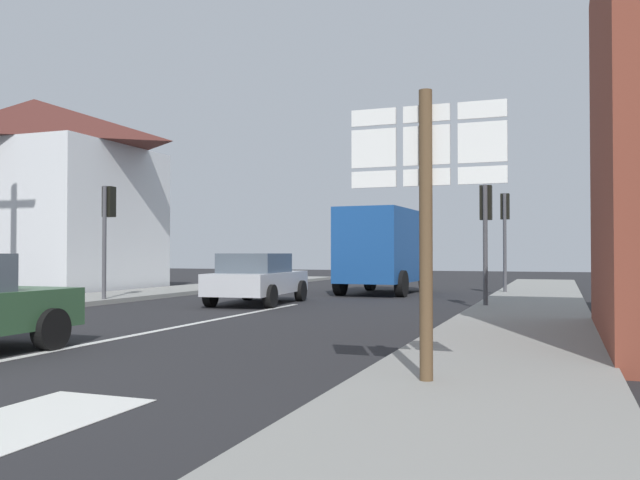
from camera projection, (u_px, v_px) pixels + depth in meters
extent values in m
plane|color=#232326|center=(266.00, 310.00, 17.02)|extent=(80.00, 80.00, 0.00)
cube|color=gray|center=(521.00, 325.00, 12.93)|extent=(2.76, 44.00, 0.14)
cube|color=gray|center=(12.00, 306.00, 17.36)|extent=(2.76, 44.00, 0.14)
cube|color=silver|center=(183.00, 326.00, 13.27)|extent=(0.16, 12.00, 0.01)
cube|color=silver|center=(25.00, 421.00, 5.74)|extent=(1.20, 2.20, 0.01)
cube|color=silver|center=(33.00, 220.00, 26.02)|extent=(8.68, 6.08, 5.55)
pyramid|color=#4C231E|center=(34.00, 125.00, 26.09)|extent=(9.11, 6.39, 2.06)
cube|color=silver|center=(94.00, 278.00, 29.38)|extent=(5.21, 1.20, 0.70)
cylinder|color=black|center=(51.00, 329.00, 9.98)|extent=(0.22, 0.64, 0.64)
cube|color=#B7BABF|center=(258.00, 283.00, 19.14)|extent=(2.06, 4.32, 0.60)
cube|color=#47515B|center=(255.00, 263.00, 18.91)|extent=(1.70, 2.21, 0.55)
cylinder|color=black|center=(248.00, 290.00, 20.67)|extent=(0.27, 0.65, 0.64)
cylinder|color=black|center=(301.00, 291.00, 20.20)|extent=(0.27, 0.65, 0.64)
cylinder|color=black|center=(211.00, 295.00, 18.07)|extent=(0.27, 0.65, 0.64)
cylinder|color=black|center=(270.00, 296.00, 17.60)|extent=(0.27, 0.65, 0.64)
cube|color=#19478C|center=(378.00, 246.00, 23.44)|extent=(2.34, 3.78, 2.60)
cube|color=#19478C|center=(397.00, 254.00, 25.74)|extent=(2.14, 1.38, 2.00)
cube|color=#47515B|center=(398.00, 234.00, 25.81)|extent=(1.76, 0.17, 0.70)
cylinder|color=black|center=(370.00, 279.00, 26.09)|extent=(0.31, 0.91, 0.90)
cylinder|color=black|center=(425.00, 280.00, 25.26)|extent=(0.31, 0.91, 0.90)
cylinder|color=black|center=(340.00, 283.00, 22.95)|extent=(0.31, 0.91, 0.90)
cylinder|color=black|center=(401.00, 284.00, 22.11)|extent=(0.31, 0.91, 0.90)
cylinder|color=brown|center=(426.00, 241.00, 6.91)|extent=(0.14, 0.14, 3.20)
cube|color=white|center=(374.00, 117.00, 7.19)|extent=(0.50, 0.03, 0.18)
cube|color=black|center=(374.00, 118.00, 7.21)|extent=(0.43, 0.01, 0.13)
cube|color=white|center=(374.00, 148.00, 7.18)|extent=(0.50, 0.03, 0.42)
cube|color=black|center=(374.00, 149.00, 7.20)|extent=(0.43, 0.01, 0.32)
cube|color=white|center=(374.00, 179.00, 7.17)|extent=(0.50, 0.03, 0.18)
cube|color=black|center=(374.00, 180.00, 7.19)|extent=(0.43, 0.01, 0.13)
cube|color=white|center=(426.00, 114.00, 6.99)|extent=(0.50, 0.03, 0.18)
cube|color=black|center=(427.00, 114.00, 7.01)|extent=(0.43, 0.01, 0.13)
cube|color=white|center=(427.00, 145.00, 6.98)|extent=(0.50, 0.03, 0.42)
cube|color=black|center=(427.00, 146.00, 7.00)|extent=(0.43, 0.01, 0.32)
cube|color=white|center=(427.00, 177.00, 6.98)|extent=(0.50, 0.03, 0.18)
cube|color=black|center=(427.00, 177.00, 6.99)|extent=(0.43, 0.01, 0.13)
cube|color=white|center=(482.00, 109.00, 6.79)|extent=(0.50, 0.03, 0.18)
cube|color=black|center=(482.00, 110.00, 6.81)|extent=(0.43, 0.01, 0.13)
cube|color=white|center=(482.00, 142.00, 6.78)|extent=(0.50, 0.03, 0.42)
cube|color=black|center=(483.00, 142.00, 6.80)|extent=(0.43, 0.01, 0.32)
cube|color=white|center=(483.00, 175.00, 6.78)|extent=(0.50, 0.03, 0.18)
cube|color=black|center=(483.00, 175.00, 6.79)|extent=(0.43, 0.01, 0.13)
cylinder|color=#47474C|center=(505.00, 244.00, 22.86)|extent=(0.12, 0.12, 3.57)
cube|color=black|center=(505.00, 206.00, 23.08)|extent=(0.30, 0.28, 0.90)
sphere|color=red|center=(505.00, 199.00, 23.21)|extent=(0.18, 0.18, 0.18)
sphere|color=#3C2303|center=(505.00, 207.00, 23.21)|extent=(0.18, 0.18, 0.18)
sphere|color=black|center=(505.00, 215.00, 23.20)|extent=(0.18, 0.18, 0.18)
cylinder|color=#47474C|center=(485.00, 248.00, 16.95)|extent=(0.12, 0.12, 3.25)
cube|color=black|center=(486.00, 203.00, 17.16)|extent=(0.30, 0.28, 0.90)
sphere|color=red|center=(486.00, 193.00, 17.30)|extent=(0.18, 0.18, 0.18)
sphere|color=#3C2303|center=(486.00, 203.00, 17.30)|extent=(0.18, 0.18, 0.18)
sphere|color=black|center=(487.00, 214.00, 17.29)|extent=(0.18, 0.18, 0.18)
cylinder|color=#47474C|center=(104.00, 245.00, 19.22)|extent=(0.12, 0.12, 3.45)
cube|color=black|center=(109.00, 202.00, 19.43)|extent=(0.30, 0.28, 0.90)
sphere|color=red|center=(112.00, 193.00, 19.57)|extent=(0.18, 0.18, 0.18)
sphere|color=#3C2303|center=(112.00, 202.00, 19.56)|extent=(0.18, 0.18, 0.18)
sphere|color=black|center=(112.00, 212.00, 19.56)|extent=(0.18, 0.18, 0.18)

